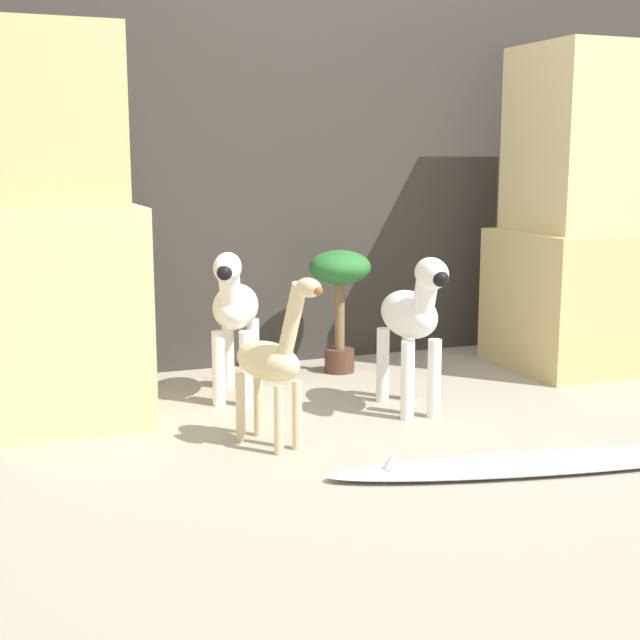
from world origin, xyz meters
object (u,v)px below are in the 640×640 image
at_px(zebra_right, 412,318).
at_px(surfboard, 539,463).
at_px(giraffe_figurine, 272,361).
at_px(potted_palm_front, 340,282).
at_px(zebra_left, 234,310).

relative_size(zebra_right, surfboard, 0.44).
xyz_separation_m(giraffe_figurine, surfboard, (0.72, -0.52, -0.28)).
distance_m(giraffe_figurine, potted_palm_front, 1.11).
xyz_separation_m(zebra_left, giraffe_figurine, (-0.05, -0.63, -0.07)).
bearing_deg(surfboard, zebra_right, 96.55).
bearing_deg(surfboard, giraffe_figurine, 144.05).
height_order(zebra_left, surfboard, zebra_left).
height_order(potted_palm_front, surfboard, potted_palm_front).
distance_m(zebra_left, potted_palm_front, 0.64).
xyz_separation_m(zebra_left, surfboard, (0.67, -1.15, -0.35)).
distance_m(zebra_right, surfboard, 0.82).
xyz_separation_m(zebra_right, zebra_left, (-0.59, 0.42, 0.00)).
relative_size(zebra_left, potted_palm_front, 1.10).
relative_size(potted_palm_front, surfboard, 0.40).
bearing_deg(zebra_left, potted_palm_front, 26.28).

